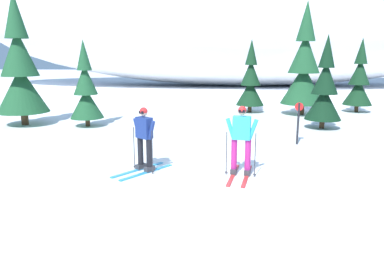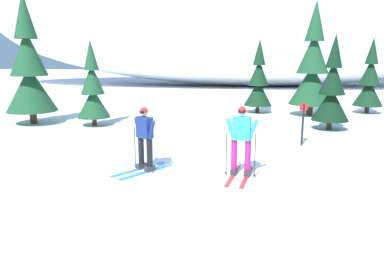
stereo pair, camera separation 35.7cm
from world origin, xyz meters
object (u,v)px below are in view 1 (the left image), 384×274
at_px(skier_navy_jacket, 144,138).
at_px(pine_tree_left, 86,91).
at_px(skier_cyan_jacket, 241,139).
at_px(pine_tree_center_right, 304,68).
at_px(pine_tree_far_left, 20,70).
at_px(pine_tree_center_left, 251,82).
at_px(pine_tree_right, 324,90).
at_px(pine_tree_far_right, 359,82).
at_px(trail_marker_post, 298,121).

relative_size(skier_navy_jacket, pine_tree_left, 0.47).
relative_size(skier_cyan_jacket, pine_tree_left, 0.50).
distance_m(skier_cyan_jacket, pine_tree_center_right, 10.60).
xyz_separation_m(pine_tree_far_left, pine_tree_center_left, (10.07, 4.03, -0.76)).
xyz_separation_m(pine_tree_right, pine_tree_far_right, (3.10, 4.57, 0.01)).
xyz_separation_m(skier_cyan_jacket, pine_tree_left, (-5.96, 6.22, 0.57)).
bearing_deg(pine_tree_center_left, trail_marker_post, -82.79).
bearing_deg(trail_marker_post, skier_cyan_jacket, -122.68).
relative_size(skier_navy_jacket, pine_tree_far_left, 0.30).
bearing_deg(pine_tree_far_left, pine_tree_far_right, 15.55).
relative_size(pine_tree_center_right, pine_tree_right, 1.46).
distance_m(pine_tree_far_right, trail_marker_post, 8.81).
bearing_deg(pine_tree_center_right, skier_navy_jacket, -123.31).
relative_size(pine_tree_left, pine_tree_center_left, 0.96).
height_order(pine_tree_center_left, pine_tree_center_right, pine_tree_center_right).
bearing_deg(skier_navy_jacket, skier_cyan_jacket, -5.07).
xyz_separation_m(pine_tree_center_right, trail_marker_post, (-1.63, -6.40, -1.49)).
bearing_deg(pine_tree_center_right, skier_cyan_jacket, -111.23).
height_order(pine_tree_far_left, pine_tree_left, pine_tree_far_left).
bearing_deg(pine_tree_left, pine_tree_center_left, 30.22).
height_order(pine_tree_left, pine_tree_far_right, pine_tree_far_right).
bearing_deg(pine_tree_far_right, pine_tree_left, -160.48).
bearing_deg(pine_tree_far_left, pine_tree_center_left, 21.80).
bearing_deg(skier_cyan_jacket, trail_marker_post, 57.32).
distance_m(pine_tree_center_right, pine_tree_right, 3.65).
bearing_deg(skier_cyan_jacket, pine_tree_center_left, 82.96).
xyz_separation_m(skier_navy_jacket, pine_tree_left, (-3.48, 6.00, 0.62)).
bearing_deg(skier_cyan_jacket, pine_tree_far_right, 57.33).
height_order(pine_tree_far_left, pine_tree_far_right, pine_tree_far_left).
bearing_deg(trail_marker_post, pine_tree_right, 59.85).
height_order(pine_tree_center_right, pine_tree_right, pine_tree_center_right).
bearing_deg(pine_tree_far_left, skier_navy_jacket, -44.58).
bearing_deg(trail_marker_post, pine_tree_center_right, 75.75).
distance_m(pine_tree_center_right, trail_marker_post, 6.77).
xyz_separation_m(pine_tree_far_right, trail_marker_post, (-4.74, -7.39, -0.78)).
height_order(skier_cyan_jacket, skier_navy_jacket, skier_cyan_jacket).
xyz_separation_m(skier_navy_jacket, pine_tree_center_right, (6.30, 9.58, 1.42)).
bearing_deg(pine_tree_center_left, pine_tree_far_right, 3.47).
bearing_deg(pine_tree_far_right, pine_tree_center_left, -176.53).
bearing_deg(pine_tree_center_right, pine_tree_center_left, 165.61).
relative_size(skier_navy_jacket, pine_tree_center_right, 0.31).
distance_m(pine_tree_right, pine_tree_far_right, 5.52).
height_order(pine_tree_right, trail_marker_post, pine_tree_right).
height_order(pine_tree_left, pine_tree_center_right, pine_tree_center_right).
bearing_deg(pine_tree_right, pine_tree_far_right, 55.85).
distance_m(skier_cyan_jacket, pine_tree_left, 8.64).
bearing_deg(pine_tree_center_left, skier_navy_jacket, -110.28).
distance_m(pine_tree_far_left, pine_tree_center_right, 13.03).
relative_size(pine_tree_center_left, pine_tree_right, 0.99).
distance_m(pine_tree_far_left, pine_tree_right, 12.62).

